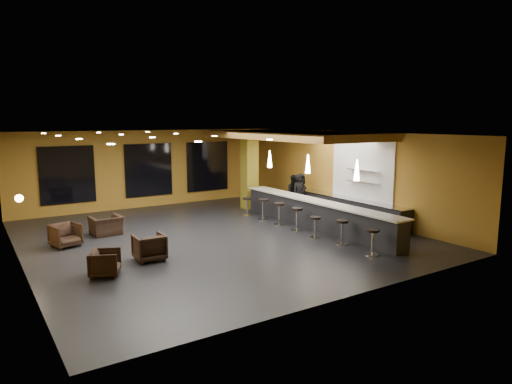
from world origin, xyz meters
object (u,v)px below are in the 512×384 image
prep_counter (346,209)px  staff_b (294,193)px  bar_counter (316,215)px  column (249,170)px  bar_stool_2 (315,224)px  bar_stool_5 (263,207)px  bar_stool_4 (279,211)px  pendant_0 (357,170)px  bar_stool_6 (247,204)px  bar_stool_0 (373,239)px  armchair_d (106,226)px  bar_stool_1 (342,229)px  staff_a (299,194)px  armchair_a (105,263)px  armchair_b (149,247)px  pendant_2 (270,159)px  pendant_1 (308,164)px  armchair_c (66,235)px  bar_stool_3 (297,216)px  staff_c (300,193)px

prep_counter → staff_b: bearing=104.6°
bar_counter → column: bearing=90.0°
bar_counter → bar_stool_2: bearing=-130.8°
bar_stool_5 → bar_stool_4: bearing=-88.7°
pendant_0 → bar_stool_5: pendant_0 is taller
bar_stool_2 → bar_stool_6: bar_stool_6 is taller
pendant_0 → bar_stool_0: bearing=-117.4°
armchair_d → bar_stool_1: bearing=134.2°
pendant_0 → bar_stool_5: size_ratio=0.83×
pendant_0 → staff_a: size_ratio=0.41×
armchair_a → bar_stool_5: size_ratio=0.87×
bar_counter → bar_stool_5: bar_counter is taller
armchair_b → bar_stool_6: bearing=-144.4°
column → pendant_0: bearing=-90.0°
column → bar_stool_2: (-0.93, -5.67, -1.28)m
pendant_2 → bar_stool_4: 2.70m
column → bar_stool_2: column is taller
pendant_0 → armchair_d: (-6.76, 5.21, -2.02)m
bar_counter → pendant_1: bearing=90.0°
armchair_c → bar_stool_3: bearing=-33.4°
pendant_2 → armchair_c: pendant_2 is taller
armchair_b → prep_counter: bearing=-171.7°
pendant_0 → bar_stool_0: (-0.79, -1.51, -1.85)m
bar_counter → pendant_1: (0.00, 0.50, 1.85)m
armchair_c → bar_stool_5: bar_stool_5 is taller
pendant_1 → armchair_b: size_ratio=0.83×
staff_c → bar_stool_1: 5.41m
pendant_1 → bar_stool_5: 2.66m
staff_a → bar_stool_4: bearing=-143.3°
staff_b → staff_c: (0.11, -0.24, 0.04)m
staff_a → bar_stool_5: 1.96m
armchair_d → bar_stool_4: (5.95, -2.05, 0.22)m
pendant_0 → armchair_d: size_ratio=0.69×
pendant_1 → bar_stool_3: size_ratio=0.82×
bar_stool_0 → bar_stool_5: 5.77m
prep_counter → column: column is taller
armchair_c → bar_stool_4: 7.53m
bar_stool_2 → bar_stool_0: bearing=-86.7°
bar_stool_4 → staff_c: bearing=35.6°
bar_stool_1 → bar_stool_2: bar_stool_1 is taller
bar_stool_3 → armchair_d: bearing=151.7°
pendant_0 → pendant_2: size_ratio=1.00×
pendant_0 → staff_c: bearing=73.1°
prep_counter → staff_c: 2.38m
prep_counter → pendant_1: size_ratio=8.57×
bar_stool_0 → armchair_d: bearing=131.6°
pendant_1 → pendant_2: (0.00, 2.50, 0.00)m
pendant_2 → bar_stool_2: bearing=-102.8°
armchair_b → bar_stool_5: size_ratio=1.00×
armchair_d → pendant_2: bearing=174.2°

